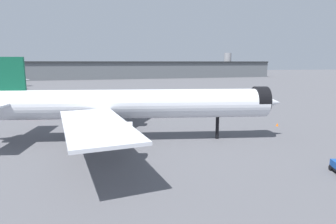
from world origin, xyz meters
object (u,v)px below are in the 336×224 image
service_truck_front (46,111)px  traffic_cone_near_nose (277,125)px  airliner_near_gate (128,105)px  airliner_far_taxiway (2,80)px

service_truck_front → traffic_cone_near_nose: 59.50m
airliner_near_gate → service_truck_front: 35.05m
airliner_far_taxiway → traffic_cone_near_nose: 155.83m
service_truck_front → airliner_far_taxiway: bearing=-125.0°
airliner_near_gate → airliner_far_taxiway: 141.41m
airliner_near_gate → traffic_cone_near_nose: size_ratio=79.17×
airliner_near_gate → service_truck_front: size_ratio=9.89×
airliner_far_taxiway → service_truck_front: bearing=-25.5°
airliner_near_gate → service_truck_front: airliner_near_gate is taller
traffic_cone_near_nose → service_truck_front: bearing=157.9°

